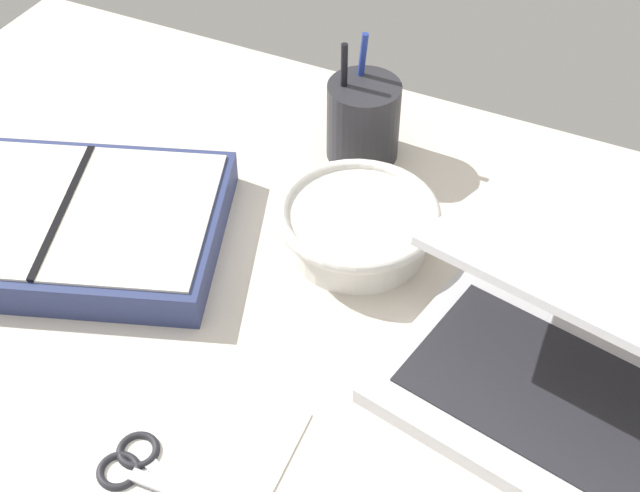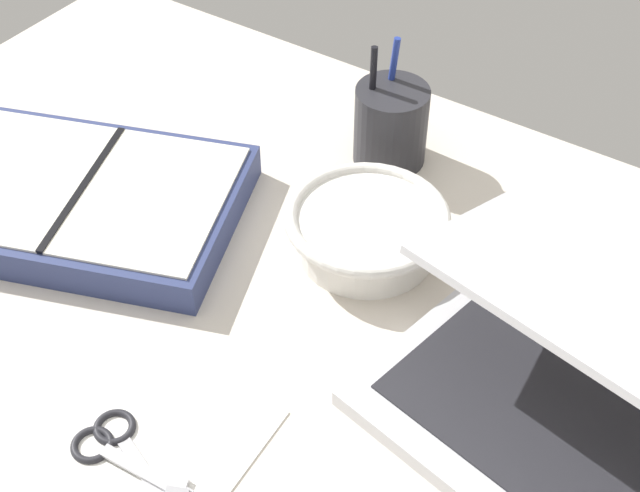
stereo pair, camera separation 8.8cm
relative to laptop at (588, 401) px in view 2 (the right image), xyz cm
name	(u,v)px [view 2 (the right image)]	position (x,y,z in cm)	size (l,w,h in cm)	color
desk_top	(296,395)	(-23.89, -9.94, -5.84)	(140.00, 100.00, 2.00)	beige
laptop	(588,401)	(0.00, 0.00, 0.00)	(40.78, 35.13, 14.72)	silver
bowl	(367,229)	(-28.25, 9.78, -1.78)	(17.76, 17.76, 5.46)	silver
pen_cup	(391,125)	(-34.33, 25.01, 0.15)	(8.74, 8.74, 15.23)	#28282D
planner	(87,200)	(-57.43, -2.70, -2.72)	(39.77, 33.79, 4.43)	navy
scissors	(113,445)	(-33.81, -24.14, -4.51)	(12.67, 6.37, 0.80)	#B7B7BC
paper_sheet_front	(103,486)	(-31.87, -27.59, -4.76)	(19.59, 29.13, 0.16)	white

